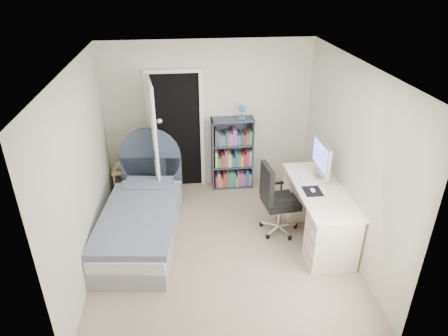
{
  "coord_description": "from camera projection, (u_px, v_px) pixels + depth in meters",
  "views": [
    {
      "loc": [
        -0.47,
        -4.45,
        3.54
      ],
      "look_at": [
        0.09,
        0.41,
        1.0
      ],
      "focal_mm": 32.0,
      "sensor_mm": 36.0,
      "label": 1
    }
  ],
  "objects": [
    {
      "name": "floor_lamp",
      "position": [
        161.0,
        169.0,
        6.36
      ],
      "size": [
        0.21,
        0.21,
        1.46
      ],
      "color": "silver",
      "rests_on": "ground"
    },
    {
      "name": "bed",
      "position": [
        142.0,
        219.0,
        5.66
      ],
      "size": [
        1.22,
        2.2,
        1.29
      ],
      "color": "gray",
      "rests_on": "ground"
    },
    {
      "name": "room_shell",
      "position": [
        220.0,
        166.0,
        5.03
      ],
      "size": [
        3.5,
        3.7,
        2.6
      ],
      "color": "gray",
      "rests_on": "ground"
    },
    {
      "name": "nightstand",
      "position": [
        124.0,
        174.0,
        6.71
      ],
      "size": [
        0.37,
        0.37,
        0.55
      ],
      "color": "#D1B980",
      "rests_on": "ground"
    },
    {
      "name": "desk",
      "position": [
        318.0,
        210.0,
        5.59
      ],
      "size": [
        0.65,
        1.63,
        1.34
      ],
      "color": "#F5E2CD",
      "rests_on": "ground"
    },
    {
      "name": "bookcase",
      "position": [
        233.0,
        157.0,
        6.84
      ],
      "size": [
        0.7,
        0.3,
        1.48
      ],
      "color": "#3A3F50",
      "rests_on": "ground"
    },
    {
      "name": "office_chair",
      "position": [
        275.0,
        196.0,
        5.62
      ],
      "size": [
        0.57,
        0.58,
        1.08
      ],
      "color": "silver",
      "rests_on": "ground"
    },
    {
      "name": "door",
      "position": [
        162.0,
        137.0,
        6.38
      ],
      "size": [
        0.92,
        0.83,
        2.06
      ],
      "color": "black",
      "rests_on": "ground"
    }
  ]
}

